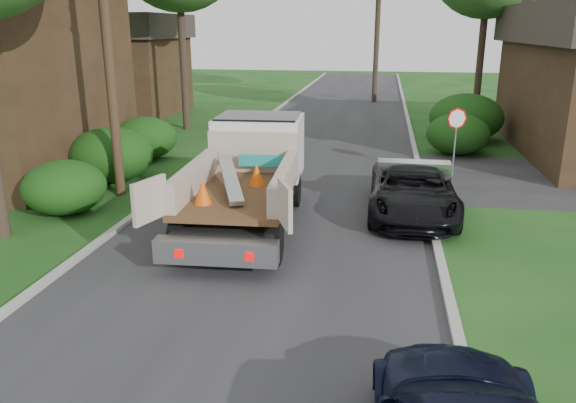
% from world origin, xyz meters
% --- Properties ---
extents(ground, '(120.00, 120.00, 0.00)m').
position_xyz_m(ground, '(0.00, 0.00, 0.00)').
color(ground, '#154313').
rests_on(ground, ground).
extents(road, '(8.00, 90.00, 0.02)m').
position_xyz_m(road, '(0.00, 10.00, 0.00)').
color(road, '#28282B').
rests_on(road, ground).
extents(curb_left, '(0.20, 90.00, 0.12)m').
position_xyz_m(curb_left, '(-4.10, 10.00, 0.06)').
color(curb_left, '#9E9E99').
rests_on(curb_left, ground).
extents(curb_right, '(0.20, 90.00, 0.12)m').
position_xyz_m(curb_right, '(4.10, 10.00, 0.06)').
color(curb_right, '#9E9E99').
rests_on(curb_right, ground).
extents(stop_sign, '(0.71, 0.32, 2.48)m').
position_xyz_m(stop_sign, '(5.20, 9.00, 1.78)').
color(stop_sign, slate).
rests_on(stop_sign, ground).
extents(utility_pole, '(2.42, 1.25, 10.00)m').
position_xyz_m(utility_pole, '(-5.48, 4.98, 5.17)').
color(utility_pole, '#382619').
rests_on(utility_pole, ground).
extents(house_left_far, '(7.56, 7.56, 6.00)m').
position_xyz_m(house_left_far, '(-13.50, 22.00, 3.05)').
color(house_left_far, '#332414').
rests_on(house_left_far, ground).
extents(hedge_left_a, '(2.34, 2.34, 1.53)m').
position_xyz_m(hedge_left_a, '(-6.20, 3.00, 0.77)').
color(hedge_left_a, '#13400E').
rests_on(hedge_left_a, ground).
extents(hedge_left_b, '(2.86, 2.86, 1.87)m').
position_xyz_m(hedge_left_b, '(-6.50, 6.50, 0.94)').
color(hedge_left_b, '#13400E').
rests_on(hedge_left_b, ground).
extents(hedge_left_c, '(2.60, 2.60, 1.70)m').
position_xyz_m(hedge_left_c, '(-6.80, 10.00, 0.85)').
color(hedge_left_c, '#13400E').
rests_on(hedge_left_c, ground).
extents(hedge_right_a, '(2.60, 2.60, 1.70)m').
position_xyz_m(hedge_right_a, '(5.80, 13.00, 0.85)').
color(hedge_right_a, '#13400E').
rests_on(hedge_right_a, ground).
extents(hedge_right_b, '(3.38, 3.38, 2.21)m').
position_xyz_m(hedge_right_b, '(6.50, 16.00, 1.10)').
color(hedge_right_b, '#13400E').
rests_on(hedge_right_b, ground).
extents(flatbed_truck, '(3.28, 7.14, 2.65)m').
position_xyz_m(flatbed_truck, '(-0.88, 3.73, 1.44)').
color(flatbed_truck, black).
rests_on(flatbed_truck, ground).
extents(black_pickup, '(2.42, 5.19, 1.44)m').
position_xyz_m(black_pickup, '(3.60, 4.50, 0.72)').
color(black_pickup, black).
rests_on(black_pickup, ground).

